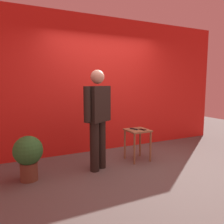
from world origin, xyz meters
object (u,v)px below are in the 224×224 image
cell_phone (142,130)px  tv_remote (134,129)px  side_table (138,136)px  standing_person (98,115)px  potted_plant (28,154)px

cell_phone → tv_remote: 0.16m
side_table → cell_phone: cell_phone is taller
standing_person → cell_phone: (0.93, 0.04, -0.34)m
standing_person → cell_phone: size_ratio=11.70×
side_table → potted_plant: potted_plant is taller
side_table → potted_plant: 1.97m
standing_person → potted_plant: bearing=177.5°
cell_phone → potted_plant: (-2.04, 0.01, -0.19)m
cell_phone → side_table: bearing=129.8°
side_table → cell_phone: size_ratio=4.14×
side_table → cell_phone: 0.16m
side_table → cell_phone: bearing=-40.3°
side_table → standing_person: bearing=-173.5°
side_table → cell_phone: (0.07, -0.06, 0.13)m
cell_phone → tv_remote: size_ratio=0.85×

